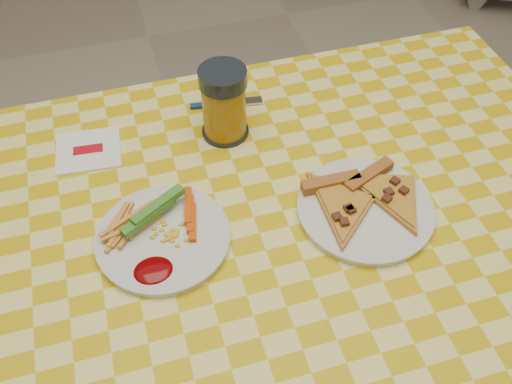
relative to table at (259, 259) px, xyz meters
The scene contains 8 objects.
table is the anchor object (origin of this frame).
plate_left 0.17m from the table, 169.51° to the left, with size 0.21×0.21×0.01m, color silver.
plate_right 0.20m from the table, ahead, with size 0.22×0.22×0.01m, color silver.
fries_veggies 0.19m from the table, 164.76° to the left, with size 0.18×0.17×0.04m.
pizza_slices 0.21m from the table, ahead, with size 0.25×0.23×0.02m.
drink_glass 0.29m from the table, 88.47° to the left, with size 0.09×0.09×0.14m.
napkin 0.37m from the table, 132.67° to the left, with size 0.13×0.12×0.01m.
fork 0.34m from the table, 84.72° to the left, with size 0.14×0.04×0.01m.
Camera 1 is at (-0.16, -0.54, 1.50)m, focal length 40.00 mm.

